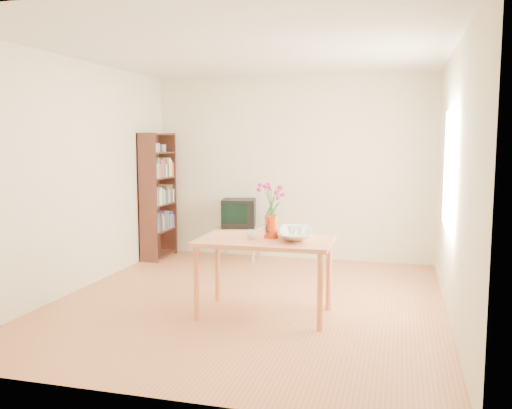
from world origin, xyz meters
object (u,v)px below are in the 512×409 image
(table, at_px, (265,249))
(television, at_px, (239,213))
(pitcher, at_px, (271,228))
(mug, at_px, (252,235))
(bowl, at_px, (296,215))

(table, relative_size, television, 2.40)
(television, bearing_deg, pitcher, -77.64)
(table, xyz_separation_m, television, (-0.97, 2.37, 0.01))
(table, distance_m, pitcher, 0.22)
(table, xyz_separation_m, mug, (-0.12, -0.02, 0.14))
(bowl, xyz_separation_m, television, (-1.24, 2.21, -0.31))
(mug, bearing_deg, pitcher, 174.40)
(mug, height_order, television, television)
(table, distance_m, bowl, 0.45)
(table, height_order, pitcher, pitcher)
(table, height_order, television, television)
(table, height_order, bowl, bowl)
(mug, distance_m, bowl, 0.47)
(table, relative_size, bowl, 2.67)
(table, relative_size, pitcher, 5.80)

